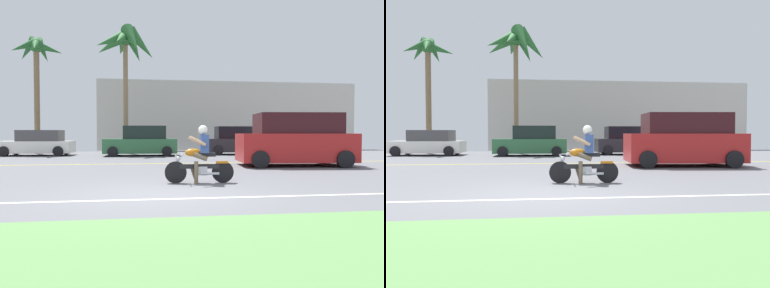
{
  "view_description": "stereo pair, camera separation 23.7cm",
  "coord_description": "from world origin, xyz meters",
  "views": [
    {
      "loc": [
        -0.39,
        -7.23,
        1.26
      ],
      "look_at": [
        1.04,
        3.31,
        0.94
      ],
      "focal_mm": 33.16,
      "sensor_mm": 36.0,
      "label": 1
    },
    {
      "loc": [
        -0.16,
        -7.26,
        1.26
      ],
      "look_at": [
        1.04,
        3.31,
        0.94
      ],
      "focal_mm": 33.16,
      "sensor_mm": 36.0,
      "label": 2
    }
  ],
  "objects": [
    {
      "name": "lane_line_far",
      "position": [
        0.0,
        7.5,
        0.0
      ],
      "size": [
        50.4,
        0.12,
        0.01
      ],
      "primitive_type": "cube",
      "color": "yellow",
      "rests_on": "ground"
    },
    {
      "name": "ground",
      "position": [
        0.0,
        3.0,
        -0.02
      ],
      "size": [
        56.0,
        30.0,
        0.04
      ],
      "primitive_type": "cube",
      "color": "slate"
    },
    {
      "name": "grass_median",
      "position": [
        0.0,
        -4.1,
        0.03
      ],
      "size": [
        56.0,
        3.8,
        0.06
      ],
      "primitive_type": "cube",
      "color": "#5B8C4C",
      "rests_on": "ground"
    },
    {
      "name": "palm_tree_0",
      "position": [
        -1.53,
        15.22,
        6.66
      ],
      "size": [
        4.12,
        4.35,
        7.92
      ],
      "color": "#846B4C",
      "rests_on": "ground"
    },
    {
      "name": "lane_line_near",
      "position": [
        0.0,
        -0.48,
        0.0
      ],
      "size": [
        50.4,
        0.12,
        0.01
      ],
      "primitive_type": "cube",
      "color": "silver",
      "rests_on": "ground"
    },
    {
      "name": "motorcyclist",
      "position": [
        1.01,
        1.61,
        0.62
      ],
      "size": [
        1.76,
        0.57,
        1.47
      ],
      "color": "black",
      "rests_on": "ground"
    },
    {
      "name": "parked_car_2",
      "position": [
        5.25,
        13.5,
        0.77
      ],
      "size": [
        4.1,
        1.83,
        1.67
      ],
      "color": "#232328",
      "rests_on": "ground"
    },
    {
      "name": "suv_nearby",
      "position": [
        5.44,
        5.87,
        0.98
      ],
      "size": [
        4.62,
        2.55,
        2.03
      ],
      "color": "#AD1E1E",
      "rests_on": "ground"
    },
    {
      "name": "palm_tree_1",
      "position": [
        -6.94,
        15.74,
        5.94
      ],
      "size": [
        3.07,
        3.14,
        7.25
      ],
      "color": "brown",
      "rests_on": "ground"
    },
    {
      "name": "parked_car_0",
      "position": [
        -6.37,
        13.84,
        0.68
      ],
      "size": [
        4.04,
        2.02,
        1.44
      ],
      "color": "white",
      "rests_on": "ground"
    },
    {
      "name": "building_far",
      "position": [
        6.22,
        21.0,
        2.6
      ],
      "size": [
        19.97,
        4.0,
        5.2
      ],
      "primitive_type": "cube",
      "color": "#BCB7AD",
      "rests_on": "ground"
    },
    {
      "name": "parked_car_1",
      "position": [
        -0.51,
        12.93,
        0.78
      ],
      "size": [
        4.06,
        2.05,
        1.68
      ],
      "color": "#2D663D",
      "rests_on": "ground"
    }
  ]
}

